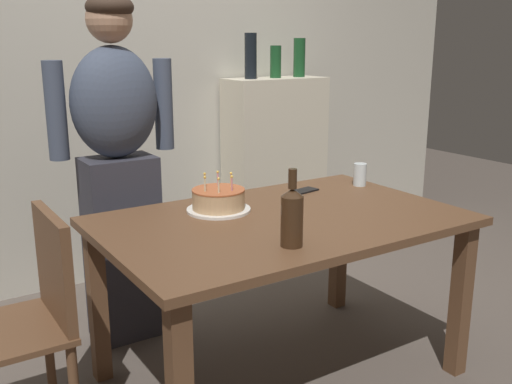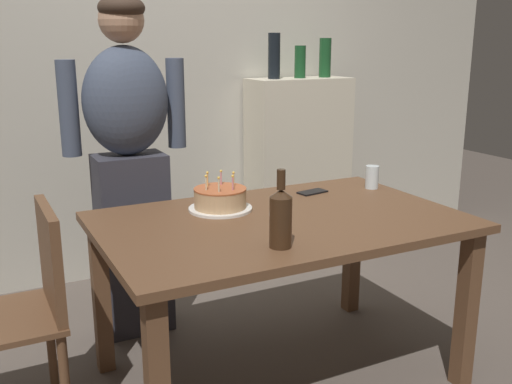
# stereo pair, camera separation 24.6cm
# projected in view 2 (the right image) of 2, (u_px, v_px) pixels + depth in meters

# --- Properties ---
(ground_plane) EXTENTS (10.00, 10.00, 0.00)m
(ground_plane) POSITION_uv_depth(u_px,v_px,m) (279.00, 375.00, 2.62)
(ground_plane) COLOR #564C44
(back_wall) EXTENTS (5.20, 0.10, 2.60)m
(back_wall) POSITION_uv_depth(u_px,v_px,m) (160.00, 67.00, 3.63)
(back_wall) COLOR beige
(back_wall) RESTS_ON ground_plane
(dining_table) EXTENTS (1.50, 0.96, 0.74)m
(dining_table) POSITION_uv_depth(u_px,v_px,m) (281.00, 240.00, 2.46)
(dining_table) COLOR brown
(dining_table) RESTS_ON ground_plane
(birthday_cake) EXTENTS (0.28, 0.28, 0.17)m
(birthday_cake) POSITION_uv_depth(u_px,v_px,m) (220.00, 200.00, 2.54)
(birthday_cake) COLOR white
(birthday_cake) RESTS_ON dining_table
(water_glass_near) EXTENTS (0.07, 0.07, 0.11)m
(water_glass_near) POSITION_uv_depth(u_px,v_px,m) (372.00, 177.00, 2.92)
(water_glass_near) COLOR silver
(water_glass_near) RESTS_ON dining_table
(wine_bottle) EXTENTS (0.08, 0.08, 0.28)m
(wine_bottle) POSITION_uv_depth(u_px,v_px,m) (281.00, 217.00, 2.07)
(wine_bottle) COLOR #382314
(wine_bottle) RESTS_ON dining_table
(cell_phone) EXTENTS (0.15, 0.10, 0.01)m
(cell_phone) POSITION_uv_depth(u_px,v_px,m) (312.00, 192.00, 2.84)
(cell_phone) COLOR black
(cell_phone) RESTS_ON dining_table
(person_man_bearded) EXTENTS (0.61, 0.27, 1.66)m
(person_man_bearded) POSITION_uv_depth(u_px,v_px,m) (129.00, 164.00, 2.85)
(person_man_bearded) COLOR #33333D
(person_man_bearded) RESTS_ON ground_plane
(dining_chair) EXTENTS (0.42, 0.42, 0.87)m
(dining_chair) POSITION_uv_depth(u_px,v_px,m) (26.00, 302.00, 2.17)
(dining_chair) COLOR brown
(dining_chair) RESTS_ON ground_plane
(shelf_cabinet) EXTENTS (0.69, 0.30, 1.51)m
(shelf_cabinet) POSITION_uv_depth(u_px,v_px,m) (298.00, 166.00, 4.00)
(shelf_cabinet) COLOR beige
(shelf_cabinet) RESTS_ON ground_plane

